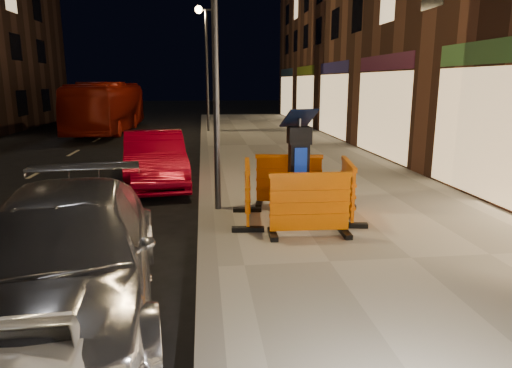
{
  "coord_description": "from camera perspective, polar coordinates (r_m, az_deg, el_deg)",
  "views": [
    {
      "loc": [
        -0.01,
        -6.02,
        2.7
      ],
      "look_at": [
        0.8,
        1.0,
        1.1
      ],
      "focal_mm": 32.0,
      "sensor_mm": 36.0,
      "label": 1
    }
  ],
  "objects": [
    {
      "name": "car_red",
      "position": [
        12.4,
        -12.41,
        -0.13
      ],
      "size": [
        2.06,
        4.46,
        1.42
      ],
      "primitive_type": "imported",
      "rotation": [
        0.0,
        0.0,
        0.13
      ],
      "color": "maroon",
      "rests_on": "ground"
    },
    {
      "name": "barrier_back",
      "position": [
        9.44,
        4.12,
        0.44
      ],
      "size": [
        1.47,
        0.81,
        1.09
      ],
      "primitive_type": "cube",
      "rotation": [
        0.0,
        0.0,
        -0.17
      ],
      "color": "#EA6500",
      "rests_on": "sidewalk"
    },
    {
      "name": "kerb",
      "position": [
        6.57,
        -6.06,
        -10.88
      ],
      "size": [
        0.3,
        60.0,
        0.15
      ],
      "primitive_type": "cube",
      "color": "slate",
      "rests_on": "ground"
    },
    {
      "name": "bus_doubledecker",
      "position": [
        26.13,
        -17.84,
        6.21
      ],
      "size": [
        2.55,
        9.61,
        2.66
      ],
      "primitive_type": "imported",
      "rotation": [
        0.0,
        0.0,
        -0.03
      ],
      "color": "maroon",
      "rests_on": "ground"
    },
    {
      "name": "barrier_kerbside",
      "position": [
        8.39,
        -1.08,
        -1.09
      ],
      "size": [
        0.69,
        1.44,
        1.09
      ],
      "primitive_type": "cube",
      "rotation": [
        0.0,
        0.0,
        1.48
      ],
      "color": "#EA6500",
      "rests_on": "sidewalk"
    },
    {
      "name": "barrier_front",
      "position": [
        7.63,
        6.74,
        -2.58
      ],
      "size": [
        1.41,
        0.62,
        1.09
      ],
      "primitive_type": "cube",
      "rotation": [
        0.0,
        0.0,
        -0.04
      ],
      "color": "#EA6500",
      "rests_on": "sidewalk"
    },
    {
      "name": "street_lamp_mid",
      "position": [
        9.03,
        -5.11,
        15.56
      ],
      "size": [
        0.12,
        0.12,
        6.0
      ],
      "primitive_type": "cylinder",
      "color": "#3F3F44",
      "rests_on": "sidewalk"
    },
    {
      "name": "parking_kiosk",
      "position": [
        8.44,
        5.35,
        1.93
      ],
      "size": [
        0.69,
        0.69,
        1.95
      ],
      "primitive_type": "cube",
      "rotation": [
        0.0,
        0.0,
        -0.12
      ],
      "color": "black",
      "rests_on": "sidewalk"
    },
    {
      "name": "ground_plane",
      "position": [
        6.6,
        -6.04,
        -11.47
      ],
      "size": [
        120.0,
        120.0,
        0.0
      ],
      "primitive_type": "plane",
      "color": "black",
      "rests_on": "ground"
    },
    {
      "name": "sidewalk",
      "position": [
        7.22,
        18.82,
        -9.27
      ],
      "size": [
        6.0,
        60.0,
        0.15
      ],
      "primitive_type": "cube",
      "color": "#99968B",
      "rests_on": "ground"
    },
    {
      "name": "car_silver",
      "position": [
        6.01,
        -22.16,
        -14.94
      ],
      "size": [
        2.67,
        5.23,
        1.45
      ],
      "primitive_type": "imported",
      "rotation": [
        0.0,
        0.0,
        0.13
      ],
      "color": "#B2B2B7",
      "rests_on": "ground"
    },
    {
      "name": "street_lamp_far",
      "position": [
        24.02,
        -6.13,
        13.75
      ],
      "size": [
        0.12,
        0.12,
        6.0
      ],
      "primitive_type": "cylinder",
      "color": "#3F3F44",
      "rests_on": "sidewalk"
    },
    {
      "name": "barrier_bldgside",
      "position": [
        8.77,
        11.38,
        -0.73
      ],
      "size": [
        0.78,
        1.47,
        1.09
      ],
      "primitive_type": "cube",
      "rotation": [
        0.0,
        0.0,
        1.41
      ],
      "color": "#EA6500",
      "rests_on": "sidewalk"
    }
  ]
}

